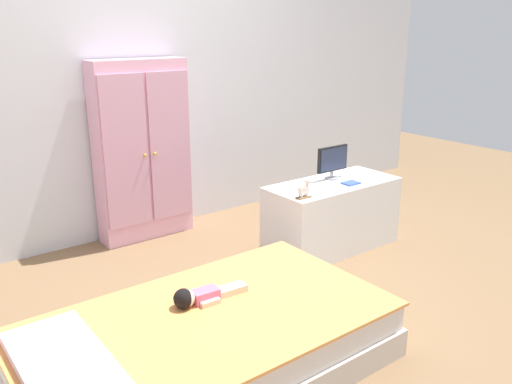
% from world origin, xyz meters
% --- Properties ---
extents(ground_plane, '(10.00, 10.00, 0.02)m').
position_xyz_m(ground_plane, '(0.00, 0.00, -0.01)').
color(ground_plane, brown).
extents(back_wall, '(6.40, 0.05, 2.70)m').
position_xyz_m(back_wall, '(0.00, 1.57, 1.35)').
color(back_wall, silver).
rests_on(back_wall, ground_plane).
extents(bed, '(1.71, 0.97, 0.30)m').
position_xyz_m(bed, '(-0.58, -0.33, 0.15)').
color(bed, beige).
rests_on(bed, ground_plane).
extents(pillow, '(0.32, 0.70, 0.05)m').
position_xyz_m(pillow, '(-1.23, -0.33, 0.32)').
color(pillow, silver).
rests_on(pillow, bed).
extents(doll, '(0.39, 0.14, 0.10)m').
position_xyz_m(doll, '(-0.55, -0.20, 0.33)').
color(doll, '#D6668E').
rests_on(doll, bed).
extents(wardrobe, '(0.71, 0.25, 1.35)m').
position_xyz_m(wardrobe, '(-0.03, 1.42, 0.68)').
color(wardrobe, '#EFADCC').
rests_on(wardrobe, ground_plane).
extents(tv_stand, '(0.99, 0.44, 0.50)m').
position_xyz_m(tv_stand, '(0.94, 0.38, 0.25)').
color(tv_stand, white).
rests_on(tv_stand, ground_plane).
extents(tv_monitor, '(0.28, 0.10, 0.24)m').
position_xyz_m(tv_monitor, '(1.00, 0.45, 0.64)').
color(tv_monitor, '#99999E').
rests_on(tv_monitor, tv_stand).
extents(rocking_horse_toy, '(0.11, 0.04, 0.13)m').
position_xyz_m(rocking_horse_toy, '(0.54, 0.24, 0.56)').
color(rocking_horse_toy, '#8E6642').
rests_on(rocking_horse_toy, tv_stand).
extents(book_blue, '(0.12, 0.09, 0.01)m').
position_xyz_m(book_blue, '(1.02, 0.28, 0.51)').
color(book_blue, blue).
rests_on(book_blue, tv_stand).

